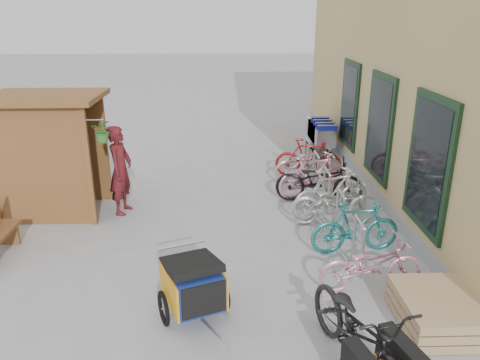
{
  "coord_description": "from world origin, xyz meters",
  "views": [
    {
      "loc": [
        0.25,
        -6.46,
        3.89
      ],
      "look_at": [
        0.5,
        1.5,
        1.0
      ],
      "focal_mm": 35.0,
      "sensor_mm": 36.0,
      "label": 1
    }
  ],
  "objects_px": {
    "bike_1": "(356,227)",
    "bike_7": "(308,158)",
    "bike_3": "(331,193)",
    "child_trailer": "(193,283)",
    "bike_0": "(371,265)",
    "kiosk": "(45,138)",
    "person_kiosk": "(121,170)",
    "cargo_bike": "(360,333)",
    "bike_2": "(335,202)",
    "pallet_stack": "(438,311)",
    "bike_4": "(319,180)",
    "bike_5": "(314,175)",
    "bike_6": "(308,164)",
    "shopping_carts": "(320,132)"
  },
  "relations": [
    {
      "from": "bike_1",
      "to": "bike_7",
      "type": "distance_m",
      "value": 3.83
    },
    {
      "from": "bike_3",
      "to": "bike_7",
      "type": "height_order",
      "value": "bike_3"
    },
    {
      "from": "child_trailer",
      "to": "bike_0",
      "type": "xyz_separation_m",
      "value": [
        2.55,
        0.56,
        -0.09
      ]
    },
    {
      "from": "kiosk",
      "to": "bike_0",
      "type": "xyz_separation_m",
      "value": [
        5.63,
        -3.01,
        -1.14
      ]
    },
    {
      "from": "person_kiosk",
      "to": "kiosk",
      "type": "bearing_deg",
      "value": 98.48
    },
    {
      "from": "cargo_bike",
      "to": "bike_2",
      "type": "height_order",
      "value": "cargo_bike"
    },
    {
      "from": "pallet_stack",
      "to": "bike_4",
      "type": "bearing_deg",
      "value": 100.31
    },
    {
      "from": "kiosk",
      "to": "person_kiosk",
      "type": "relative_size",
      "value": 1.39
    },
    {
      "from": "bike_0",
      "to": "bike_5",
      "type": "distance_m",
      "value": 3.67
    },
    {
      "from": "bike_6",
      "to": "bike_7",
      "type": "xyz_separation_m",
      "value": [
        0.05,
        0.31,
        0.06
      ]
    },
    {
      "from": "bike_3",
      "to": "bike_5",
      "type": "height_order",
      "value": "bike_5"
    },
    {
      "from": "pallet_stack",
      "to": "bike_5",
      "type": "xyz_separation_m",
      "value": [
        -0.83,
        4.52,
        0.3
      ]
    },
    {
      "from": "bike_0",
      "to": "bike_4",
      "type": "xyz_separation_m",
      "value": [
        -0.12,
        3.37,
        0.08
      ]
    },
    {
      "from": "bike_0",
      "to": "cargo_bike",
      "type": "bearing_deg",
      "value": 153.19
    },
    {
      "from": "bike_4",
      "to": "bike_7",
      "type": "xyz_separation_m",
      "value": [
        0.04,
        1.59,
        0.0
      ]
    },
    {
      "from": "shopping_carts",
      "to": "bike_7",
      "type": "relative_size",
      "value": 1.16
    },
    {
      "from": "bike_1",
      "to": "bike_4",
      "type": "height_order",
      "value": "bike_4"
    },
    {
      "from": "child_trailer",
      "to": "bike_7",
      "type": "distance_m",
      "value": 6.05
    },
    {
      "from": "bike_6",
      "to": "person_kiosk",
      "type": "bearing_deg",
      "value": 106.12
    },
    {
      "from": "shopping_carts",
      "to": "bike_0",
      "type": "distance_m",
      "value": 7.27
    },
    {
      "from": "shopping_carts",
      "to": "bike_3",
      "type": "bearing_deg",
      "value": -98.32
    },
    {
      "from": "bike_4",
      "to": "bike_5",
      "type": "distance_m",
      "value": 0.3
    },
    {
      "from": "bike_2",
      "to": "child_trailer",
      "type": "bearing_deg",
      "value": 136.65
    },
    {
      "from": "child_trailer",
      "to": "bike_1",
      "type": "xyz_separation_m",
      "value": [
        2.62,
        1.69,
        -0.03
      ]
    },
    {
      "from": "bike_0",
      "to": "bike_5",
      "type": "relative_size",
      "value": 0.92
    },
    {
      "from": "shopping_carts",
      "to": "child_trailer",
      "type": "xyz_separation_m",
      "value": [
        -3.2,
        -7.8,
        -0.09
      ]
    },
    {
      "from": "person_kiosk",
      "to": "bike_5",
      "type": "distance_m",
      "value": 4.11
    },
    {
      "from": "bike_6",
      "to": "bike_1",
      "type": "bearing_deg",
      "value": 176.93
    },
    {
      "from": "pallet_stack",
      "to": "bike_4",
      "type": "relative_size",
      "value": 0.65
    },
    {
      "from": "bike_0",
      "to": "bike_6",
      "type": "bearing_deg",
      "value": -4.16
    },
    {
      "from": "pallet_stack",
      "to": "bike_7",
      "type": "relative_size",
      "value": 0.74
    },
    {
      "from": "kiosk",
      "to": "shopping_carts",
      "type": "height_order",
      "value": "kiosk"
    },
    {
      "from": "person_kiosk",
      "to": "bike_7",
      "type": "distance_m",
      "value": 4.6
    },
    {
      "from": "bike_4",
      "to": "bike_7",
      "type": "height_order",
      "value": "bike_7"
    },
    {
      "from": "bike_1",
      "to": "bike_5",
      "type": "distance_m",
      "value": 2.55
    },
    {
      "from": "bike_3",
      "to": "bike_4",
      "type": "distance_m",
      "value": 0.79
    },
    {
      "from": "child_trailer",
      "to": "bike_5",
      "type": "bearing_deg",
      "value": 38.93
    },
    {
      "from": "child_trailer",
      "to": "bike_5",
      "type": "height_order",
      "value": "bike_5"
    },
    {
      "from": "bike_0",
      "to": "bike_7",
      "type": "xyz_separation_m",
      "value": [
        -0.08,
        4.96,
        0.08
      ]
    },
    {
      "from": "cargo_bike",
      "to": "bike_4",
      "type": "relative_size",
      "value": 1.14
    },
    {
      "from": "kiosk",
      "to": "bike_3",
      "type": "distance_m",
      "value": 5.71
    },
    {
      "from": "bike_1",
      "to": "bike_4",
      "type": "distance_m",
      "value": 2.25
    },
    {
      "from": "bike_2",
      "to": "shopping_carts",
      "type": "bearing_deg",
      "value": -9.48
    },
    {
      "from": "kiosk",
      "to": "child_trailer",
      "type": "bearing_deg",
      "value": -49.25
    },
    {
      "from": "person_kiosk",
      "to": "bike_0",
      "type": "height_order",
      "value": "person_kiosk"
    },
    {
      "from": "kiosk",
      "to": "pallet_stack",
      "type": "xyz_separation_m",
      "value": [
        6.28,
        -3.87,
        -1.34
      ]
    },
    {
      "from": "bike_1",
      "to": "bike_3",
      "type": "xyz_separation_m",
      "value": [
        -0.1,
        1.46,
        0.04
      ]
    },
    {
      "from": "child_trailer",
      "to": "bike_6",
      "type": "distance_m",
      "value": 5.74
    },
    {
      "from": "bike_2",
      "to": "bike_6",
      "type": "relative_size",
      "value": 1.04
    },
    {
      "from": "pallet_stack",
      "to": "child_trailer",
      "type": "height_order",
      "value": "child_trailer"
    }
  ]
}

